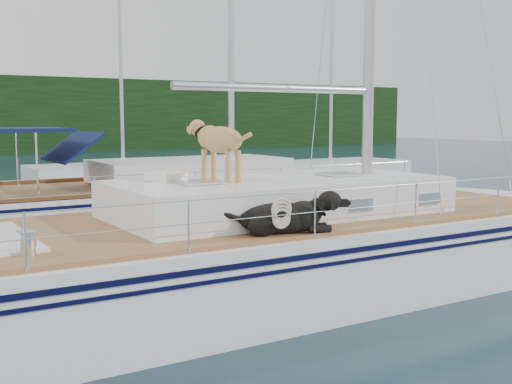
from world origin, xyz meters
TOP-DOWN VIEW (x-y plane):
  - ground at (0.00, 0.00)m, footprint 120.00×120.00m
  - main_sailboat at (0.09, -0.00)m, footprint 12.00×3.80m
  - neighbor_sailboat at (1.25, 6.40)m, footprint 11.00×3.50m
  - bg_boat_center at (4.00, 16.00)m, footprint 7.20×3.00m
  - bg_boat_east at (12.00, 13.00)m, footprint 6.40×3.00m

SIDE VIEW (x-z plane):
  - ground at x=0.00m, z-range 0.00..0.00m
  - bg_boat_center at x=4.00m, z-range -5.37..6.28m
  - bg_boat_east at x=12.00m, z-range -5.37..6.28m
  - neighbor_sailboat at x=1.25m, z-range -6.02..7.28m
  - main_sailboat at x=0.09m, z-range -6.33..7.68m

